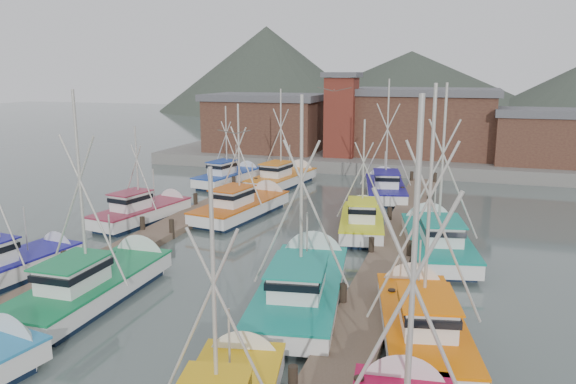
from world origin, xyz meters
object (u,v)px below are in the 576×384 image
(boat_8, at_px, (245,206))
(boat_12, at_px, (285,178))
(boat_4, at_px, (99,283))
(lookout_tower, at_px, (341,114))

(boat_8, height_order, boat_12, boat_12)
(boat_4, relative_size, boat_12, 1.06)
(boat_8, distance_m, boat_12, 10.75)
(lookout_tower, bearing_deg, boat_4, -94.04)
(boat_4, xyz_separation_m, boat_12, (0.02, 26.24, -0.00))
(boat_8, bearing_deg, lookout_tower, 93.51)
(lookout_tower, height_order, boat_12, lookout_tower)
(lookout_tower, relative_size, boat_4, 0.85)
(boat_4, xyz_separation_m, boat_8, (0.67, 15.51, -0.01))
(lookout_tower, height_order, boat_4, lookout_tower)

